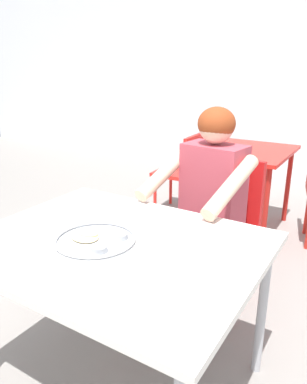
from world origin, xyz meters
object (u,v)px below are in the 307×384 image
(thali_tray, at_px, (96,239))
(chair_foreground, at_px, (221,220))
(table_background_red, at_px, (243,159))
(table_foreground, at_px, (115,255))
(chair_red_left, at_px, (183,168))
(diner_foreground, at_px, (204,198))

(thali_tray, height_order, chair_foreground, chair_foreground)
(chair_foreground, height_order, table_background_red, chair_foreground)
(table_foreground, height_order, chair_red_left, chair_red_left)
(table_foreground, xyz_separation_m, chair_red_left, (-0.74, 2.06, -0.19))
(table_foreground, relative_size, chair_red_left, 1.48)
(table_foreground, relative_size, thali_tray, 3.54)
(thali_tray, bearing_deg, table_foreground, 36.06)
(chair_foreground, relative_size, diner_foreground, 0.74)
(table_foreground, xyz_separation_m, table_background_red, (-0.13, 2.03, -0.02))
(diner_foreground, bearing_deg, chair_red_left, 121.32)
(thali_tray, distance_m, chair_foreground, 1.01)
(thali_tray, relative_size, table_background_red, 0.39)
(table_foreground, distance_m, chair_red_left, 2.20)
(diner_foreground, bearing_deg, thali_tray, -101.57)
(table_foreground, height_order, chair_foreground, chair_foreground)
(thali_tray, bearing_deg, table_background_red, 92.07)
(chair_foreground, height_order, diner_foreground, diner_foreground)
(thali_tray, xyz_separation_m, diner_foreground, (0.15, 0.74, -0.01))
(table_foreground, height_order, thali_tray, thali_tray)
(thali_tray, relative_size, chair_foreground, 0.37)
(table_foreground, relative_size, table_background_red, 1.37)
(chair_foreground, relative_size, table_background_red, 1.04)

